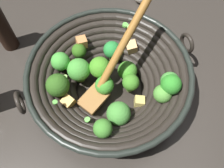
{
  "coord_description": "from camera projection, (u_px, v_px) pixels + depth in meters",
  "views": [
    {
      "loc": [
        -0.02,
        -0.29,
        0.58
      ],
      "look_at": [
        0.01,
        0.0,
        0.03
      ],
      "focal_mm": 38.51,
      "sensor_mm": 36.0,
      "label": 1
    }
  ],
  "objects": [
    {
      "name": "ground_plane",
      "position": [
        110.0,
        90.0,
        0.65
      ],
      "size": [
        4.0,
        4.0,
        0.0
      ],
      "primitive_type": "plane",
      "color": "#332D28"
    },
    {
      "name": "wok",
      "position": [
        109.0,
        78.0,
        0.59
      ],
      "size": [
        0.43,
        0.4,
        0.23
      ],
      "color": "black",
      "rests_on": "ground"
    },
    {
      "name": "soy_sauce_bottle",
      "position": [
        1.0,
        27.0,
        0.65
      ],
      "size": [
        0.05,
        0.05,
        0.2
      ],
      "color": "black",
      "rests_on": "ground"
    }
  ]
}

